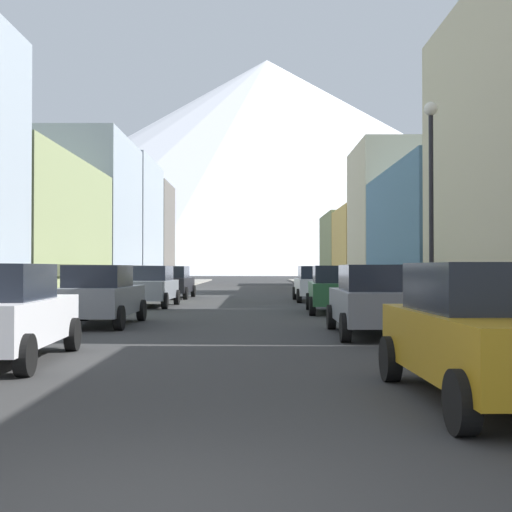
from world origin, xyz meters
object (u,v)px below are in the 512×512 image
object	(u,v)px
car_left_2	(152,286)
car_right_1	(376,300)
car_right_2	(337,289)
streetlamp_right	(433,180)
car_right_3	(317,283)
car_left_0	(1,313)
car_left_3	(175,282)
pedestrian_1	(104,285)
car_right_0	(491,331)
car_left_1	(102,295)
pedestrian_0	(466,300)
potted_plant_0	(429,299)

from	to	relation	value
car_left_2	car_right_1	world-z (taller)	same
car_right_2	streetlamp_right	world-z (taller)	streetlamp_right
car_right_1	car_right_3	world-z (taller)	same
car_left_0	streetlamp_right	distance (m)	11.03
car_right_3	car_left_3	bearing A→B (deg)	155.48
pedestrian_1	car_right_0	bearing A→B (deg)	-65.99
car_left_0	car_left_1	xyz separation A→B (m)	(-0.00, 7.90, 0.00)
car_right_2	pedestrian_0	size ratio (longest dim) A/B	2.89
car_left_3	car_right_1	world-z (taller)	same
car_left_1	car_right_0	world-z (taller)	same
pedestrian_1	car_left_2	bearing A→B (deg)	-31.47
car_left_3	pedestrian_1	size ratio (longest dim) A/B	2.75
pedestrian_1	potted_plant_0	bearing A→B (deg)	-26.95
car_right_0	pedestrian_0	world-z (taller)	car_right_0
car_right_0	car_left_0	bearing A→B (deg)	155.00
car_right_1	pedestrian_0	xyz separation A→B (m)	(2.45, 0.61, -0.04)
pedestrian_1	car_left_3	bearing A→B (deg)	69.58
pedestrian_1	car_right_1	bearing A→B (deg)	-54.53
car_left_0	car_left_1	size ratio (longest dim) A/B	1.01
car_right_0	car_right_2	xyz separation A→B (m)	(-0.00, 17.00, 0.00)
car_right_3	car_right_0	bearing A→B (deg)	-90.00
car_left_0	car_right_1	size ratio (longest dim) A/B	1.01
car_right_1	pedestrian_0	world-z (taller)	car_right_1
car_right_3	pedestrian_0	xyz separation A→B (m)	(2.45, -16.60, -0.04)
car_right_0	car_right_2	size ratio (longest dim) A/B	0.99
car_left_2	car_right_3	size ratio (longest dim) A/B	1.01
car_right_2	car_right_1	bearing A→B (deg)	-89.99
car_right_0	pedestrian_1	size ratio (longest dim) A/B	2.74
car_left_0	car_right_0	size ratio (longest dim) A/B	1.01
car_left_3	pedestrian_0	xyz separation A→B (m)	(10.05, -20.07, -0.04)
pedestrian_1	car_right_3	bearing A→B (deg)	17.18
car_left_2	car_right_1	xyz separation A→B (m)	(7.60, -12.60, 0.00)
car_right_2	potted_plant_0	xyz separation A→B (m)	(3.20, -1.18, -0.32)
car_left_3	car_right_2	distance (m)	14.32
streetlamp_right	car_right_1	bearing A→B (deg)	-165.09
car_left_0	car_left_3	bearing A→B (deg)	90.01
car_left_2	car_right_3	xyz separation A→B (m)	(7.60, 4.61, 0.00)
car_right_0	car_right_3	xyz separation A→B (m)	(0.00, 25.67, 0.00)
car_left_2	streetlamp_right	size ratio (longest dim) A/B	0.76
car_right_0	potted_plant_0	xyz separation A→B (m)	(3.20, 15.83, -0.32)
car_right_1	car_right_3	xyz separation A→B (m)	(0.00, 17.21, 0.00)
car_left_3	potted_plant_0	xyz separation A→B (m)	(10.80, -13.31, -0.32)
pedestrian_0	streetlamp_right	size ratio (longest dim) A/B	0.26
car_right_0	pedestrian_0	bearing A→B (deg)	74.88
car_left_3	car_right_3	size ratio (longest dim) A/B	1.01
car_left_1	car_right_2	size ratio (longest dim) A/B	0.99
car_right_0	car_right_1	world-z (taller)	same
car_left_1	car_left_3	xyz separation A→B (m)	(-0.00, 17.70, 0.00)
car_left_3	car_right_0	world-z (taller)	same
car_right_1	car_right_2	world-z (taller)	same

